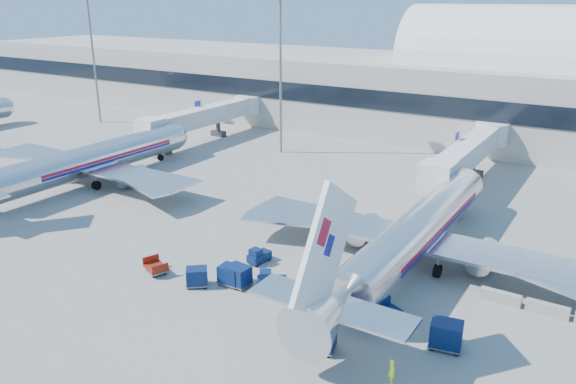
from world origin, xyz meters
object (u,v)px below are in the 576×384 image
Objects in this scene: tug_lead at (271,281)px; cart_solo_far at (446,335)px; mast_far_west at (92,40)px; cart_train_b at (231,275)px; barrier_near at (501,297)px; ramp_worker at (392,371)px; jetbridge_near at (471,151)px; cart_open_red at (156,268)px; barrier_mid at (547,309)px; cart_train_c at (197,277)px; airliner_mid at (87,161)px; mast_west at (281,51)px; airliner_main at (414,234)px; cart_solo_near at (320,337)px; tug_right at (385,308)px; jetbridge_mid at (209,115)px; cart_train_a at (238,275)px; tug_left at (259,256)px.

cart_solo_far reaches higher than tug_lead.
mast_far_west is 11.77× the size of cart_train_b.
ramp_worker is (-3.42, -13.22, 0.34)m from barrier_near.
cart_open_red is (-15.30, -39.22, -3.52)m from jetbridge_near.
barrier_mid is 14.83m from ramp_worker.
cart_train_b reaches higher than cart_train_c.
jetbridge_near is 10.54× the size of tug_lead.
mast_west is at bearing 64.79° from airliner_mid.
cart_train_c is (-21.26, -10.32, 0.37)m from barrier_near.
tug_lead is at bearing -16.43° from airliner_mid.
airliner_main is 42.00m from airliner_mid.
mast_far_west is at bearing 106.39° from cart_train_c.
barrier_mid is 24.04m from cart_train_b.
cart_train_b is 11.18m from cart_solo_near.
tug_right is at bearing 153.16° from cart_solo_far.
airliner_main is at bearing 162.61° from barrier_near.
tug_right is (43.33, -9.09, -2.22)m from airliner_mid.
airliner_main is at bearing 74.14° from cart_solo_near.
jetbridge_mid is 10.79× the size of cart_open_red.
cart_train_a is 0.94× the size of cart_train_c.
jetbridge_mid is 12.02× the size of tug_left.
mast_west reaches higher than cart_open_red.
jetbridge_mid is 47.57m from cart_open_red.
tug_left is 0.95× the size of cart_solo_far.
tug_right is 19.41m from cart_open_red.
barrier_mid is 1.31× the size of tug_left.
airliner_mid is 16.92× the size of cart_train_c.
jetbridge_mid is at bearing 53.07° from tug_left.
cart_solo_near is (10.45, -3.96, 0.09)m from cart_train_b.
airliner_main reaches higher than barrier_mid.
barrier_mid is 17.41m from cart_solo_near.
cart_train_a reaches higher than tug_left.
mast_west reaches higher than tug_right.
jetbridge_mid is 11.67× the size of cart_solo_near.
cart_train_a is at bearing -133.48° from airliner_main.
jetbridge_near is 9.17× the size of barrier_near.
cart_train_a is (-21.77, -8.53, 0.47)m from barrier_mid.
cart_solo_far is (17.37, 0.67, 0.14)m from cart_train_b.
jetbridge_mid is 1.22× the size of mast_far_west.
ramp_worker is (74.58, -41.22, -14.00)m from mast_far_west.
jetbridge_near is 42.00m from jetbridge_mid.
cart_open_red is (-23.96, -2.39, -0.60)m from cart_solo_far.
barrier_near is 1.31× the size of tug_left.
airliner_mid is 12.42× the size of barrier_near.
cart_solo_far is 24.09m from cart_open_red.
barrier_mid reaches higher than cart_open_red.
mast_far_west is at bearing 69.34° from tug_left.
cart_open_red is (-19.03, -3.82, -0.30)m from tug_right.
ramp_worker reaches higher than cart_open_red.
airliner_mid is 16.29× the size of tug_left.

